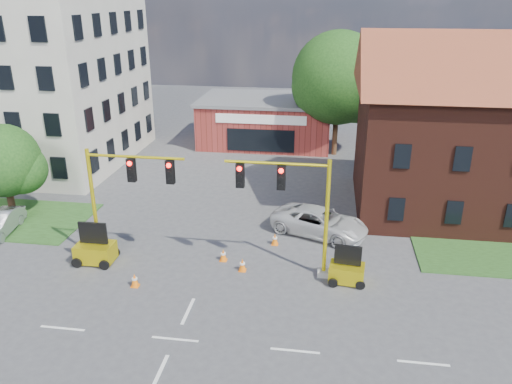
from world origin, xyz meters
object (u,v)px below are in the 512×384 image
trailer_west (95,250)px  signal_mast_east (293,203)px  trailer_east (347,271)px  signal_mast_west (122,193)px  pickup_white (320,222)px

trailer_west → signal_mast_east: bearing=1.9°
trailer_west → trailer_east: trailer_west is taller
signal_mast_west → signal_mast_east: (8.71, 0.00, 0.00)m
signal_mast_west → signal_mast_east: 8.71m
signal_mast_west → signal_mast_east: size_ratio=1.00×
trailer_east → signal_mast_west: bearing=-175.8°
signal_mast_east → trailer_west: size_ratio=2.79×
signal_mast_west → trailer_east: signal_mast_west is taller
signal_mast_west → trailer_west: signal_mast_west is taller
signal_mast_east → trailer_east: 4.35m
trailer_west → pickup_white: trailer_west is taller
trailer_west → pickup_white: bearing=23.4°
trailer_west → trailer_east: (13.18, -0.05, -0.09)m
signal_mast_west → pickup_white: (10.01, 4.73, -3.13)m
signal_mast_east → trailer_east: bearing=-8.9°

